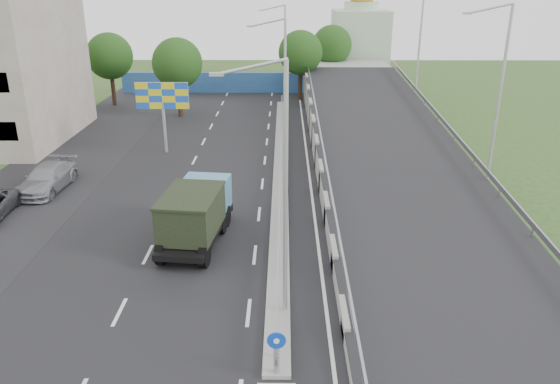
{
  "coord_description": "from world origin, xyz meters",
  "views": [
    {
      "loc": [
        0.23,
        -12.95,
        12.8
      ],
      "look_at": [
        0.03,
        13.99,
        2.2
      ],
      "focal_mm": 35.0,
      "sensor_mm": 36.0,
      "label": 1
    }
  ],
  "objects_px": {
    "lamp_post_mid": "(282,83)",
    "lamp_post_far": "(283,49)",
    "lamp_post_near": "(281,180)",
    "billboard": "(162,100)",
    "sign_bollard": "(277,352)",
    "parked_car_d": "(47,178)",
    "church": "(360,40)",
    "dump_truck": "(196,212)"
  },
  "relations": [
    {
      "from": "lamp_post_mid",
      "to": "lamp_post_far",
      "type": "relative_size",
      "value": 1.0
    },
    {
      "from": "dump_truck",
      "to": "lamp_post_mid",
      "type": "bearing_deg",
      "value": 78.57
    },
    {
      "from": "lamp_post_near",
      "to": "billboard",
      "type": "xyz_separation_m",
      "value": [
        -9.11,
        22.0,
        -1.62
      ]
    },
    {
      "from": "parked_car_d",
      "to": "church",
      "type": "bearing_deg",
      "value": 61.28
    },
    {
      "from": "lamp_post_mid",
      "to": "billboard",
      "type": "height_order",
      "value": "lamp_post_mid"
    },
    {
      "from": "sign_bollard",
      "to": "church",
      "type": "relative_size",
      "value": 0.12
    },
    {
      "from": "billboard",
      "to": "parked_car_d",
      "type": "height_order",
      "value": "billboard"
    },
    {
      "from": "lamp_post_mid",
      "to": "church",
      "type": "height_order",
      "value": "church"
    },
    {
      "from": "lamp_post_far",
      "to": "church",
      "type": "relative_size",
      "value": 0.73
    },
    {
      "from": "sign_bollard",
      "to": "parked_car_d",
      "type": "relative_size",
      "value": 0.3
    },
    {
      "from": "lamp_post_near",
      "to": "church",
      "type": "bearing_deg",
      "value": 79.62
    },
    {
      "from": "sign_bollard",
      "to": "parked_car_d",
      "type": "distance_m",
      "value": 23.19
    },
    {
      "from": "lamp_post_mid",
      "to": "lamp_post_far",
      "type": "xyz_separation_m",
      "value": [
        0.0,
        20.0,
        0.0
      ]
    },
    {
      "from": "church",
      "to": "billboard",
      "type": "xyz_separation_m",
      "value": [
        -19.0,
        -32.0,
        -1.12
      ]
    },
    {
      "from": "lamp_post_near",
      "to": "dump_truck",
      "type": "distance_m",
      "value": 8.94
    },
    {
      "from": "lamp_post_mid",
      "to": "dump_truck",
      "type": "xyz_separation_m",
      "value": [
        -4.37,
        -13.4,
        -4.17
      ]
    },
    {
      "from": "lamp_post_near",
      "to": "dump_truck",
      "type": "bearing_deg",
      "value": 123.49
    },
    {
      "from": "lamp_post_near",
      "to": "billboard",
      "type": "height_order",
      "value": "lamp_post_near"
    },
    {
      "from": "lamp_post_near",
      "to": "billboard",
      "type": "bearing_deg",
      "value": 112.49
    },
    {
      "from": "billboard",
      "to": "parked_car_d",
      "type": "bearing_deg",
      "value": -126.37
    },
    {
      "from": "lamp_post_mid",
      "to": "parked_car_d",
      "type": "distance_m",
      "value": 17.06
    },
    {
      "from": "dump_truck",
      "to": "sign_bollard",
      "type": "bearing_deg",
      "value": -61.18
    },
    {
      "from": "lamp_post_near",
      "to": "church",
      "type": "xyz_separation_m",
      "value": [
        9.89,
        54.0,
        -0.5
      ]
    },
    {
      "from": "lamp_post_near",
      "to": "church",
      "type": "height_order",
      "value": "church"
    },
    {
      "from": "sign_bollard",
      "to": "lamp_post_near",
      "type": "xyz_separation_m",
      "value": [
        0.11,
        3.83,
        4.77
      ]
    },
    {
      "from": "billboard",
      "to": "church",
      "type": "bearing_deg",
      "value": 59.3
    },
    {
      "from": "lamp_post_far",
      "to": "parked_car_d",
      "type": "relative_size",
      "value": 1.81
    },
    {
      "from": "sign_bollard",
      "to": "church",
      "type": "xyz_separation_m",
      "value": [
        10.0,
        57.83,
        4.28
      ]
    },
    {
      "from": "billboard",
      "to": "parked_car_d",
      "type": "distance_m",
      "value": 10.66
    },
    {
      "from": "dump_truck",
      "to": "billboard",
      "type": "bearing_deg",
      "value": 113.72
    },
    {
      "from": "church",
      "to": "lamp_post_mid",
      "type": "bearing_deg",
      "value": -106.22
    },
    {
      "from": "parked_car_d",
      "to": "dump_truck",
      "type": "bearing_deg",
      "value": -30.88
    },
    {
      "from": "billboard",
      "to": "dump_truck",
      "type": "distance_m",
      "value": 16.32
    },
    {
      "from": "dump_truck",
      "to": "parked_car_d",
      "type": "bearing_deg",
      "value": 152.54
    },
    {
      "from": "sign_bollard",
      "to": "parked_car_d",
      "type": "height_order",
      "value": "sign_bollard"
    },
    {
      "from": "lamp_post_near",
      "to": "dump_truck",
      "type": "height_order",
      "value": "lamp_post_near"
    },
    {
      "from": "lamp_post_mid",
      "to": "lamp_post_far",
      "type": "bearing_deg",
      "value": 90.0
    },
    {
      "from": "church",
      "to": "parked_car_d",
      "type": "relative_size",
      "value": 2.48
    },
    {
      "from": "lamp_post_far",
      "to": "dump_truck",
      "type": "height_order",
      "value": "lamp_post_far"
    },
    {
      "from": "lamp_post_mid",
      "to": "parked_car_d",
      "type": "relative_size",
      "value": 1.81
    },
    {
      "from": "lamp_post_near",
      "to": "lamp_post_far",
      "type": "height_order",
      "value": "same"
    },
    {
      "from": "lamp_post_far",
      "to": "parked_car_d",
      "type": "distance_m",
      "value": 30.6
    }
  ]
}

